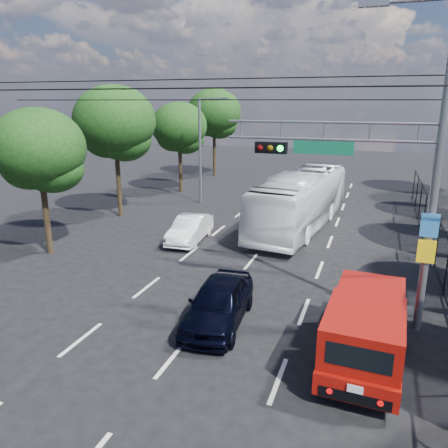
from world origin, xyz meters
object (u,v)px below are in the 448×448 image
at_px(signal_mast, 392,159).
at_px(white_bus, 301,200).
at_px(white_van, 190,229).
at_px(red_pickup, 366,327).
at_px(navy_hatchback, 219,302).

xyz_separation_m(signal_mast, white_bus, (-4.20, 10.17, -3.69)).
bearing_deg(signal_mast, white_van, 147.15).
height_order(red_pickup, white_van, red_pickup).
xyz_separation_m(white_bus, white_van, (-4.82, -4.34, -0.91)).
bearing_deg(navy_hatchback, signal_mast, 14.71).
xyz_separation_m(signal_mast, red_pickup, (-0.29, -2.37, -4.21)).
bearing_deg(signal_mast, navy_hatchback, -160.73).
distance_m(red_pickup, navy_hatchback, 4.53).
relative_size(red_pickup, white_bus, 0.47).
relative_size(signal_mast, white_bus, 0.85).
height_order(navy_hatchback, white_bus, white_bus).
xyz_separation_m(navy_hatchback, white_van, (-4.27, 7.48, -0.07)).
distance_m(signal_mast, white_bus, 11.60).
height_order(signal_mast, red_pickup, signal_mast).
relative_size(white_bus, white_van, 2.87).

